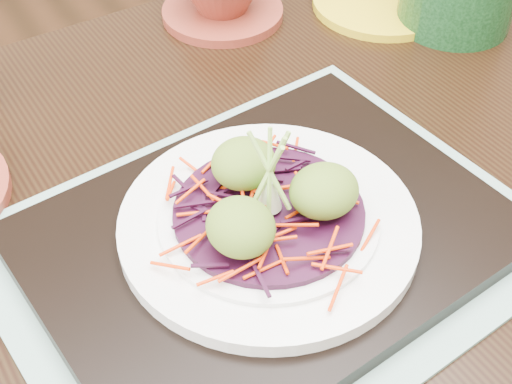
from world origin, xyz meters
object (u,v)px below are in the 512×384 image
dining_table (278,271)px  yellow_plate (381,2)px  serving_tray (268,236)px  white_plate (269,223)px

dining_table → yellow_plate: size_ratio=6.88×
dining_table → serving_tray: serving_tray is taller
dining_table → yellow_plate: yellow_plate is taller
serving_tray → white_plate: (0.00, 0.00, 0.02)m
serving_tray → yellow_plate: 0.43m
dining_table → serving_tray: 0.12m
white_plate → yellow_plate: white_plate is taller
serving_tray → yellow_plate: size_ratio=2.20×
dining_table → white_plate: size_ratio=4.81×
dining_table → yellow_plate: 0.39m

